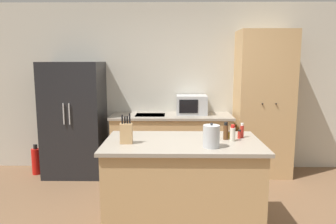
{
  "coord_description": "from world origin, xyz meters",
  "views": [
    {
      "loc": [
        -0.18,
        -2.87,
        1.73
      ],
      "look_at": [
        -0.24,
        1.4,
        1.05
      ],
      "focal_mm": 35.0,
      "sensor_mm": 36.0,
      "label": 1
    }
  ],
  "objects_px": {
    "knife_block": "(126,133)",
    "fire_extinguisher": "(36,161)",
    "spice_bottle_amber_oil": "(229,135)",
    "kettle": "(211,136)",
    "pantry_cabinet": "(263,104)",
    "spice_bottle_green_herb": "(233,133)",
    "refrigerator": "(75,119)",
    "spice_bottle_short_red": "(239,134)",
    "spice_bottle_tall_dark": "(226,131)",
    "spice_bottle_pale_salt": "(242,131)",
    "microwave": "(192,105)"
  },
  "relations": [
    {
      "from": "knife_block",
      "to": "fire_extinguisher",
      "type": "distance_m",
      "value": 2.56
    },
    {
      "from": "knife_block",
      "to": "spice_bottle_amber_oil",
      "type": "xyz_separation_m",
      "value": [
        1.01,
        0.21,
        -0.06
      ]
    },
    {
      "from": "kettle",
      "to": "spice_bottle_amber_oil",
      "type": "bearing_deg",
      "value": 56.43
    },
    {
      "from": "pantry_cabinet",
      "to": "spice_bottle_green_herb",
      "type": "bearing_deg",
      "value": -113.78
    },
    {
      "from": "refrigerator",
      "to": "spice_bottle_amber_oil",
      "type": "distance_m",
      "value": 2.61
    },
    {
      "from": "spice_bottle_short_red",
      "to": "spice_bottle_amber_oil",
      "type": "height_order",
      "value": "spice_bottle_short_red"
    },
    {
      "from": "refrigerator",
      "to": "pantry_cabinet",
      "type": "xyz_separation_m",
      "value": [
        2.84,
        0.05,
        0.23
      ]
    },
    {
      "from": "spice_bottle_short_red",
      "to": "pantry_cabinet",
      "type": "bearing_deg",
      "value": 67.48
    },
    {
      "from": "refrigerator",
      "to": "spice_bottle_amber_oil",
      "type": "relative_size",
      "value": 20.66
    },
    {
      "from": "spice_bottle_tall_dark",
      "to": "spice_bottle_pale_salt",
      "type": "xyz_separation_m",
      "value": [
        0.18,
        0.09,
        -0.01
      ]
    },
    {
      "from": "fire_extinguisher",
      "to": "spice_bottle_pale_salt",
      "type": "bearing_deg",
      "value": -28.46
    },
    {
      "from": "spice_bottle_amber_oil",
      "to": "refrigerator",
      "type": "bearing_deg",
      "value": 141.95
    },
    {
      "from": "spice_bottle_pale_salt",
      "to": "pantry_cabinet",
      "type": "bearing_deg",
      "value": 67.97
    },
    {
      "from": "spice_bottle_tall_dark",
      "to": "spice_bottle_short_red",
      "type": "xyz_separation_m",
      "value": [
        0.15,
        0.05,
        -0.04
      ]
    },
    {
      "from": "spice_bottle_tall_dark",
      "to": "spice_bottle_pale_salt",
      "type": "bearing_deg",
      "value": 25.46
    },
    {
      "from": "pantry_cabinet",
      "to": "kettle",
      "type": "height_order",
      "value": "pantry_cabinet"
    },
    {
      "from": "knife_block",
      "to": "spice_bottle_tall_dark",
      "type": "height_order",
      "value": "knife_block"
    },
    {
      "from": "spice_bottle_green_herb",
      "to": "spice_bottle_amber_oil",
      "type": "bearing_deg",
      "value": 98.13
    },
    {
      "from": "microwave",
      "to": "fire_extinguisher",
      "type": "height_order",
      "value": "microwave"
    },
    {
      "from": "pantry_cabinet",
      "to": "knife_block",
      "type": "bearing_deg",
      "value": -133.96
    },
    {
      "from": "knife_block",
      "to": "spice_bottle_amber_oil",
      "type": "height_order",
      "value": "knife_block"
    },
    {
      "from": "kettle",
      "to": "fire_extinguisher",
      "type": "bearing_deg",
      "value": 142.01
    },
    {
      "from": "kettle",
      "to": "spice_bottle_tall_dark",
      "type": "bearing_deg",
      "value": 59.38
    },
    {
      "from": "spice_bottle_pale_salt",
      "to": "fire_extinguisher",
      "type": "height_order",
      "value": "spice_bottle_pale_salt"
    },
    {
      "from": "pantry_cabinet",
      "to": "spice_bottle_short_red",
      "type": "height_order",
      "value": "pantry_cabinet"
    },
    {
      "from": "pantry_cabinet",
      "to": "knife_block",
      "type": "height_order",
      "value": "pantry_cabinet"
    },
    {
      "from": "pantry_cabinet",
      "to": "spice_bottle_amber_oil",
      "type": "height_order",
      "value": "pantry_cabinet"
    },
    {
      "from": "spice_bottle_green_herb",
      "to": "refrigerator",
      "type": "bearing_deg",
      "value": 140.56
    },
    {
      "from": "spice_bottle_amber_oil",
      "to": "kettle",
      "type": "height_order",
      "value": "kettle"
    },
    {
      "from": "spice_bottle_short_red",
      "to": "spice_bottle_tall_dark",
      "type": "bearing_deg",
      "value": -162.68
    },
    {
      "from": "knife_block",
      "to": "fire_extinguisher",
      "type": "bearing_deg",
      "value": 132.94
    },
    {
      "from": "refrigerator",
      "to": "spice_bottle_amber_oil",
      "type": "height_order",
      "value": "refrigerator"
    },
    {
      "from": "fire_extinguisher",
      "to": "microwave",
      "type": "bearing_deg",
      "value": 4.25
    },
    {
      "from": "pantry_cabinet",
      "to": "fire_extinguisher",
      "type": "relative_size",
      "value": 4.66
    },
    {
      "from": "microwave",
      "to": "knife_block",
      "type": "relative_size",
      "value": 1.58
    },
    {
      "from": "microwave",
      "to": "fire_extinguisher",
      "type": "relative_size",
      "value": 0.99
    },
    {
      "from": "spice_bottle_amber_oil",
      "to": "pantry_cabinet",
      "type": "bearing_deg",
      "value": 64.66
    },
    {
      "from": "knife_block",
      "to": "spice_bottle_short_red",
      "type": "distance_m",
      "value": 1.14
    },
    {
      "from": "spice_bottle_short_red",
      "to": "spice_bottle_pale_salt",
      "type": "bearing_deg",
      "value": 50.64
    },
    {
      "from": "spice_bottle_pale_salt",
      "to": "fire_extinguisher",
      "type": "distance_m",
      "value": 3.28
    },
    {
      "from": "fire_extinguisher",
      "to": "spice_bottle_tall_dark",
      "type": "bearing_deg",
      "value": -31.46
    },
    {
      "from": "microwave",
      "to": "spice_bottle_green_herb",
      "type": "relative_size",
      "value": 2.86
    },
    {
      "from": "fire_extinguisher",
      "to": "spice_bottle_green_herb",
      "type": "bearing_deg",
      "value": -31.82
    },
    {
      "from": "spice_bottle_short_red",
      "to": "fire_extinguisher",
      "type": "distance_m",
      "value": 3.26
    },
    {
      "from": "spice_bottle_pale_salt",
      "to": "spice_bottle_short_red",
      "type": "bearing_deg",
      "value": -129.36
    },
    {
      "from": "knife_block",
      "to": "spice_bottle_tall_dark",
      "type": "bearing_deg",
      "value": 10.06
    },
    {
      "from": "fire_extinguisher",
      "to": "refrigerator",
      "type": "bearing_deg",
      "value": 3.99
    },
    {
      "from": "spice_bottle_tall_dark",
      "to": "spice_bottle_amber_oil",
      "type": "distance_m",
      "value": 0.07
    },
    {
      "from": "microwave",
      "to": "spice_bottle_tall_dark",
      "type": "xyz_separation_m",
      "value": [
        0.24,
        -1.78,
        -0.02
      ]
    },
    {
      "from": "refrigerator",
      "to": "knife_block",
      "type": "height_order",
      "value": "refrigerator"
    }
  ]
}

